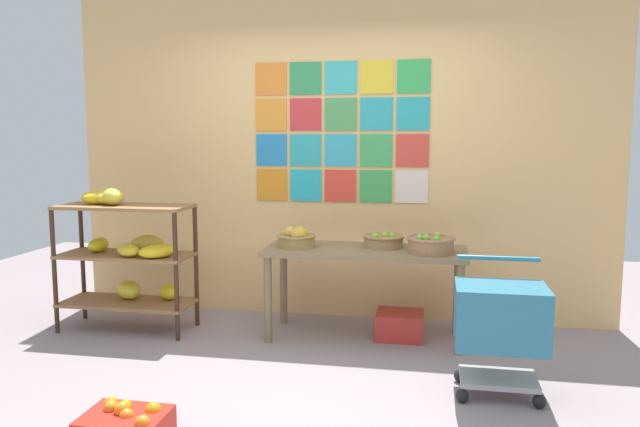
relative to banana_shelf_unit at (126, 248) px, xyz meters
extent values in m
plane|color=gray|center=(1.60, -0.92, -0.67)|extent=(9.20, 9.20, 0.00)
cube|color=#EDBD73|center=(1.60, 0.71, 0.76)|extent=(4.63, 0.06, 2.85)
cube|color=orange|center=(1.03, 0.67, 1.37)|extent=(0.27, 0.01, 0.27)
cube|color=#2F9150|center=(1.33, 0.67, 1.37)|extent=(0.27, 0.01, 0.27)
cube|color=#37B2AB|center=(1.63, 0.67, 1.37)|extent=(0.27, 0.01, 0.27)
cube|color=yellow|center=(1.94, 0.67, 1.37)|extent=(0.27, 0.01, 0.27)
cube|color=green|center=(2.24, 0.67, 1.37)|extent=(0.27, 0.01, 0.27)
cube|color=orange|center=(1.03, 0.67, 1.07)|extent=(0.27, 0.01, 0.27)
cube|color=red|center=(1.33, 0.67, 1.07)|extent=(0.27, 0.01, 0.27)
cube|color=#489850|center=(1.63, 0.67, 1.07)|extent=(0.27, 0.01, 0.27)
cube|color=teal|center=(1.94, 0.67, 1.07)|extent=(0.27, 0.01, 0.27)
cube|color=teal|center=(2.24, 0.67, 1.07)|extent=(0.27, 0.01, 0.27)
cube|color=#2582BC|center=(1.03, 0.67, 0.77)|extent=(0.27, 0.01, 0.27)
cube|color=teal|center=(1.33, 0.67, 0.77)|extent=(0.27, 0.01, 0.27)
cube|color=#31A5B8|center=(1.63, 0.67, 0.77)|extent=(0.27, 0.01, 0.27)
cube|color=green|center=(1.94, 0.67, 0.77)|extent=(0.27, 0.01, 0.27)
cube|color=#D94234|center=(2.24, 0.67, 0.77)|extent=(0.27, 0.01, 0.27)
cube|color=orange|center=(1.03, 0.67, 0.47)|extent=(0.27, 0.01, 0.27)
cube|color=#25AEBD|center=(1.33, 0.67, 0.47)|extent=(0.27, 0.01, 0.27)
cube|color=#E43E2C|center=(1.63, 0.67, 0.47)|extent=(0.27, 0.01, 0.27)
cube|color=green|center=(1.94, 0.67, 0.47)|extent=(0.27, 0.01, 0.27)
cube|color=#F2D9C8|center=(2.24, 0.67, 0.47)|extent=(0.27, 0.01, 0.27)
cylinder|color=#402619|center=(-0.51, -0.21, -0.16)|extent=(0.04, 0.04, 1.01)
cylinder|color=#402619|center=(0.51, -0.21, -0.16)|extent=(0.04, 0.04, 1.01)
cylinder|color=#402619|center=(-0.51, 0.19, -0.16)|extent=(0.04, 0.04, 1.01)
cylinder|color=#402619|center=(0.51, 0.19, -0.16)|extent=(0.04, 0.04, 1.01)
cube|color=olive|center=(0.00, -0.01, -0.45)|extent=(1.06, 0.43, 0.03)
ellipsoid|color=yellow|center=(-0.03, 0.06, -0.36)|extent=(0.31, 0.29, 0.15)
ellipsoid|color=yellow|center=(0.31, 0.11, -0.37)|extent=(0.26, 0.27, 0.13)
cube|color=olive|center=(0.00, -0.01, -0.06)|extent=(1.06, 0.43, 0.02)
ellipsoid|color=yellow|center=(0.33, -0.13, 0.00)|extent=(0.33, 0.33, 0.10)
ellipsoid|color=gold|center=(0.15, 0.05, 0.03)|extent=(0.29, 0.23, 0.15)
ellipsoid|color=gold|center=(0.08, -0.13, 0.00)|extent=(0.26, 0.22, 0.10)
ellipsoid|color=yellow|center=(-0.26, 0.03, 0.01)|extent=(0.19, 0.31, 0.11)
cube|color=olive|center=(0.00, -0.01, 0.33)|extent=(1.06, 0.43, 0.02)
ellipsoid|color=yellow|center=(-0.09, -0.02, 0.41)|extent=(0.26, 0.28, 0.14)
ellipsoid|color=yellow|center=(-0.22, 0.01, 0.40)|extent=(0.30, 0.27, 0.10)
ellipsoid|color=yellow|center=(-0.13, 0.01, 0.40)|extent=(0.28, 0.26, 0.11)
ellipsoid|color=gold|center=(-0.26, 0.04, 0.40)|extent=(0.27, 0.28, 0.11)
cube|color=olive|center=(1.91, 0.13, 0.01)|extent=(1.54, 0.61, 0.04)
cylinder|color=olive|center=(1.20, -0.11, -0.34)|extent=(0.06, 0.06, 0.66)
cylinder|color=olive|center=(2.62, -0.11, -0.34)|extent=(0.06, 0.06, 0.66)
cylinder|color=olive|center=(1.20, 0.38, -0.34)|extent=(0.06, 0.06, 0.66)
cylinder|color=olive|center=(2.62, 0.38, -0.34)|extent=(0.06, 0.06, 0.66)
cylinder|color=#A47F4D|center=(2.04, 0.23, 0.07)|extent=(0.30, 0.30, 0.08)
torus|color=#A5794C|center=(2.04, 0.23, 0.12)|extent=(0.32, 0.32, 0.02)
sphere|color=#74CB34|center=(1.99, 0.14, 0.13)|extent=(0.05, 0.05, 0.05)
sphere|color=#7EC12C|center=(2.06, 0.22, 0.12)|extent=(0.06, 0.06, 0.06)
sphere|color=#7FC22C|center=(1.99, 0.16, 0.12)|extent=(0.06, 0.06, 0.06)
sphere|color=#7FCB2C|center=(2.11, 0.24, 0.12)|extent=(0.05, 0.05, 0.05)
cylinder|color=#9F724C|center=(2.41, 0.05, 0.09)|extent=(0.33, 0.33, 0.11)
torus|color=#A27453|center=(2.41, 0.05, 0.14)|extent=(0.36, 0.36, 0.02)
sphere|color=#71C43E|center=(2.45, -0.02, 0.15)|extent=(0.05, 0.05, 0.05)
sphere|color=#84C12F|center=(2.46, 0.16, 0.15)|extent=(0.05, 0.05, 0.05)
sphere|color=#72C140|center=(2.33, -0.02, 0.15)|extent=(0.05, 0.05, 0.05)
sphere|color=#71C830|center=(2.37, -0.03, 0.16)|extent=(0.06, 0.06, 0.06)
cylinder|color=#A6874A|center=(1.38, 0.11, 0.08)|extent=(0.29, 0.29, 0.09)
torus|color=#A18751|center=(1.38, 0.11, 0.12)|extent=(0.31, 0.31, 0.02)
sphere|color=gold|center=(1.42, 0.05, 0.14)|extent=(0.11, 0.11, 0.11)
sphere|color=gold|center=(1.43, 0.13, 0.13)|extent=(0.09, 0.09, 0.09)
sphere|color=gold|center=(1.33, 0.11, 0.14)|extent=(0.09, 0.09, 0.09)
sphere|color=gold|center=(1.39, 0.13, 0.14)|extent=(0.10, 0.10, 0.10)
sphere|color=gold|center=(1.42, 0.09, 0.14)|extent=(0.08, 0.08, 0.08)
sphere|color=gold|center=(1.40, 0.03, 0.14)|extent=(0.10, 0.10, 0.10)
cube|color=red|center=(2.18, 0.18, -0.57)|extent=(0.36, 0.33, 0.20)
sphere|color=orange|center=(0.92, -1.76, -0.52)|extent=(0.08, 0.08, 0.08)
sphere|color=orange|center=(1.04, -1.82, -0.52)|extent=(0.08, 0.08, 0.08)
sphere|color=orange|center=(1.02, -1.67, -0.52)|extent=(0.09, 0.09, 0.09)
sphere|color=orange|center=(0.87, -1.67, -0.51)|extent=(0.07, 0.07, 0.07)
sphere|color=orange|center=(0.88, -1.73, -0.50)|extent=(0.08, 0.08, 0.08)
sphere|color=orange|center=(0.78, -1.66, -0.51)|extent=(0.07, 0.07, 0.07)
sphere|color=orange|center=(0.81, -1.71, -0.51)|extent=(0.07, 0.07, 0.07)
sphere|color=black|center=(2.61, -0.93, -0.63)|extent=(0.08, 0.08, 0.08)
sphere|color=black|center=(3.04, -0.93, -0.63)|extent=(0.08, 0.08, 0.08)
sphere|color=black|center=(2.61, -0.63, -0.63)|extent=(0.08, 0.08, 0.08)
sphere|color=black|center=(3.04, -0.63, -0.63)|extent=(0.08, 0.08, 0.08)
cube|color=#A5A8AD|center=(2.83, -0.78, -0.57)|extent=(0.45, 0.32, 0.03)
cube|color=teal|center=(2.83, -0.78, -0.18)|extent=(0.53, 0.40, 0.37)
cylinder|color=teal|center=(2.83, -0.55, 0.12)|extent=(0.51, 0.03, 0.03)
camera|label=1|loc=(2.42, -4.45, 0.87)|focal=34.22mm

